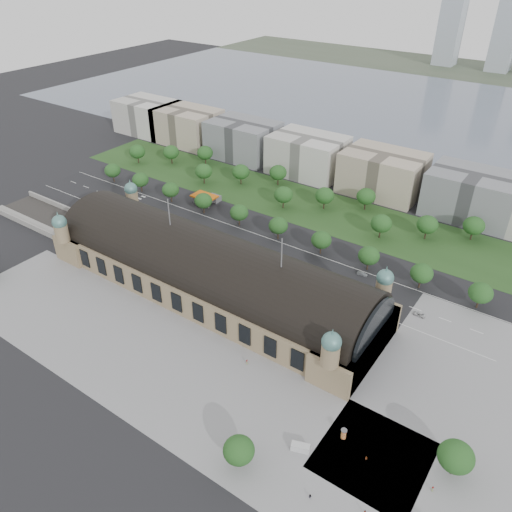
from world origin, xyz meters
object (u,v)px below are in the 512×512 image
Objects in this scene: bus_east at (326,286)px; pedestrian_3 at (365,512)px; parked_car_3 at (183,239)px; pedestrian_1 at (366,458)px; pedestrian_5 at (433,489)px; traffic_car_6 at (419,314)px; pedestrian_0 at (247,362)px; bus_west at (234,253)px; van_south at (299,447)px; traffic_car_4 at (236,252)px; bus_mid at (257,259)px; traffic_car_5 at (362,274)px; parked_car_5 at (174,236)px; traffic_car_2 at (174,220)px; petrol_station at (210,197)px; parked_car_1 at (169,233)px; pedestrian_4 at (310,497)px; parked_car_6 at (199,245)px; traffic_car_1 at (137,203)px; parked_car_0 at (123,217)px; parked_car_4 at (187,240)px; parked_car_2 at (155,229)px.

bus_east is 98.33m from pedestrian_3.
pedestrian_1 reaches higher than parked_car_3.
bus_east is 7.11× the size of pedestrian_3.
traffic_car_6 is at bearing -167.43° from pedestrian_5.
bus_west is at bearing 147.97° from pedestrian_0.
pedestrian_1 is 0.99× the size of pedestrian_5.
van_south is at bearing -84.68° from pedestrian_5.
bus_mid is (12.76, -0.59, 1.03)m from traffic_car_4.
van_south reaches higher than pedestrian_3.
traffic_car_5 is 74.51m from pedestrian_0.
pedestrian_0 is (-40.27, -60.95, 0.31)m from traffic_car_6.
traffic_car_6 is 0.95× the size of parked_car_5.
traffic_car_2 is at bearing 115.80° from pedestrian_1.
petrol_station is at bearing 76.75° from traffic_car_5.
pedestrian_4 is (129.07, -82.07, -0.01)m from parked_car_1.
parked_car_6 is (-75.39, -22.73, 0.02)m from traffic_car_5.
petrol_station is 41.09m from traffic_car_1.
traffic_car_1 is at bearing 86.69° from bus_west.
pedestrian_4 is at bearing 25.59° from parked_car_3.
parked_car_0 is 2.55× the size of pedestrian_1.
pedestrian_4 is 0.86× the size of pedestrian_5.
parked_car_0 is at bearing -117.29° from pedestrian_5.
traffic_car_5 is at bearing 78.73° from pedestrian_1.
parked_car_1 is 1.04× the size of parked_car_6.
petrol_station reaches higher than traffic_car_4.
pedestrian_1 is at bearing -156.64° from pedestrian_4.
parked_car_3 is at bearing -97.33° from parked_car_4.
bus_mid is 6.79× the size of pedestrian_5.
traffic_car_6 is at bearing -84.15° from traffic_car_1.
traffic_car_4 is 0.85× the size of parked_car_3.
pedestrian_5 is at bearing -147.99° from traffic_car_5.
bus_east is 95.09m from pedestrian_4.
parked_car_5 is 2.59× the size of pedestrian_0.
pedestrian_5 is at bearing 24.27° from traffic_car_6.
traffic_car_5 is 1.02× the size of parked_car_0.
bus_west is at bearing 102.22° from bus_mid.
parked_car_2 is 60.77m from bus_mid.
pedestrian_4 is (89.31, -84.59, -0.78)m from bus_west.
parked_car_0 is at bearing 98.56° from bus_west.
traffic_car_4 is 38.89m from parked_car_1.
parked_car_4 is at bearing 66.47° from traffic_car_2.
parked_car_4 is 7.80m from parked_car_6.
pedestrian_0 is 69.86m from pedestrian_5.
bus_east is at bearing -90.97° from bus_mid.
traffic_car_6 is at bearing 96.02° from traffic_car_2.
bus_west is at bearing 66.24° from parked_car_3.
van_south reaches higher than parked_car_4.
parked_car_4 is (-25.94, -5.39, 0.09)m from traffic_car_4.
parked_car_6 is at bearing 159.40° from pedestrian_0.
bus_west reaches higher than parked_car_5.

